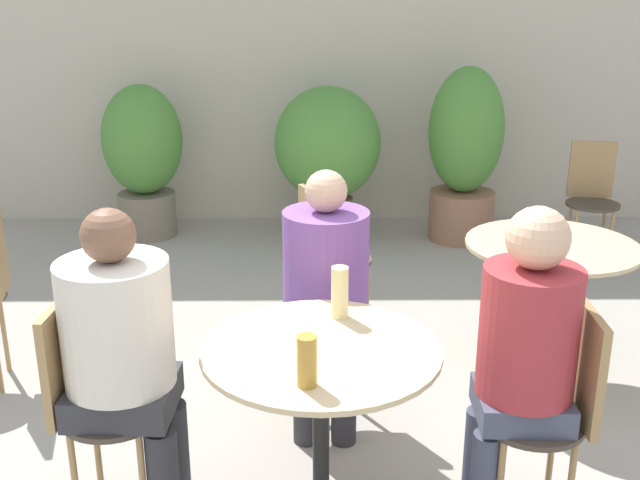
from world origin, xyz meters
The scene contains 16 objects.
storefront_wall centered at (0.00, 4.18, 1.50)m, with size 10.00×0.06×3.00m.
cafe_table_near centered at (0.06, 0.20, 0.57)m, with size 0.82×0.82×0.74m.
cafe_table_far centered at (1.18, 1.28, 0.57)m, with size 0.82×0.82×0.74m.
bistro_chair_0 centered at (0.88, 0.16, 0.54)m, with size 0.37×0.37×0.88m.
bistro_chair_1 centered at (0.09, 1.01, 0.54)m, with size 0.37×0.37×0.88m.
bistro_chair_2 centered at (-0.76, 0.23, 0.54)m, with size 0.37×0.37×0.88m.
bistro_chair_4 centered at (1.99, 2.98, 0.54)m, with size 0.37×0.38×0.88m.
bistro_chair_5 centered at (0.10, 1.77, 0.54)m, with size 0.41×0.39×0.88m.
seated_person_0 centered at (0.74, 0.17, 0.74)m, with size 0.34×0.33×1.24m.
seated_person_1 centered at (0.09, 0.87, 0.71)m, with size 0.37×0.38×1.19m.
seated_person_2 centered at (-0.62, 0.22, 0.72)m, with size 0.39×0.38×1.22m.
beer_glass_0 centered at (0.13, 0.45, 0.83)m, with size 0.06×0.06×0.20m.
beer_glass_1 centered at (0.01, -0.06, 0.82)m, with size 0.06×0.06×0.17m.
potted_plant_0 centered at (-1.30, 3.68, 0.67)m, with size 0.62×0.62×1.21m.
potted_plant_1 centered at (0.15, 3.58, 0.72)m, with size 0.82×0.82×1.20m.
potted_plant_2 centered at (1.21, 3.57, 0.71)m, with size 0.57×0.57×1.35m.
Camera 1 is at (0.03, -2.09, 1.89)m, focal length 42.00 mm.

